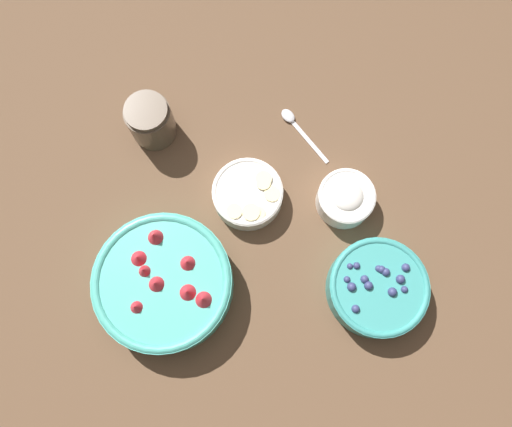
% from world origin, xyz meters
% --- Properties ---
extents(ground_plane, '(4.00, 4.00, 0.00)m').
position_xyz_m(ground_plane, '(0.00, 0.00, 0.00)').
color(ground_plane, brown).
extents(bowl_strawberries, '(0.24, 0.24, 0.09)m').
position_xyz_m(bowl_strawberries, '(-0.00, -0.17, 0.04)').
color(bowl_strawberries, '#47AD9E').
rests_on(bowl_strawberries, ground_plane).
extents(bowl_blueberries, '(0.17, 0.17, 0.06)m').
position_xyz_m(bowl_blueberries, '(0.22, 0.13, 0.03)').
color(bowl_blueberries, teal).
rests_on(bowl_blueberries, ground_plane).
extents(bowl_bananas, '(0.13, 0.13, 0.05)m').
position_xyz_m(bowl_bananas, '(-0.05, 0.04, 0.03)').
color(bowl_bananas, white).
rests_on(bowl_bananas, ground_plane).
extents(bowl_cream, '(0.10, 0.10, 0.06)m').
position_xyz_m(bowl_cream, '(0.06, 0.18, 0.03)').
color(bowl_cream, white).
rests_on(bowl_cream, ground_plane).
extents(jar_chocolate, '(0.09, 0.09, 0.09)m').
position_xyz_m(jar_chocolate, '(-0.27, -0.03, 0.04)').
color(jar_chocolate, brown).
rests_on(jar_chocolate, ground_plane).
extents(spoon, '(0.14, 0.02, 0.01)m').
position_xyz_m(spoon, '(-0.12, 0.20, 0.00)').
color(spoon, silver).
rests_on(spoon, ground_plane).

